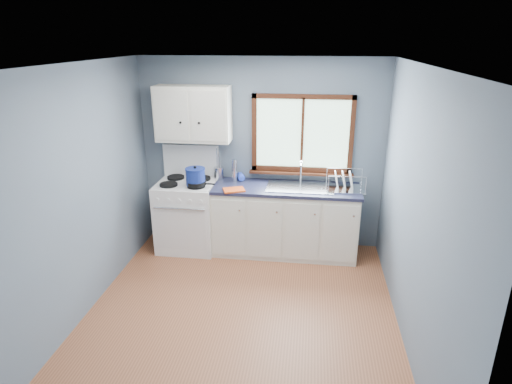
# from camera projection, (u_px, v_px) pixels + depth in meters

# --- Properties ---
(floor) EXTENTS (3.20, 3.60, 0.02)m
(floor) POSITION_uv_depth(u_px,v_px,m) (240.00, 318.00, 4.42)
(floor) COLOR #9A5837
(floor) RESTS_ON ground
(ceiling) EXTENTS (3.20, 3.60, 0.02)m
(ceiling) POSITION_uv_depth(u_px,v_px,m) (236.00, 64.00, 3.55)
(ceiling) COLOR white
(ceiling) RESTS_ON wall_back
(wall_back) EXTENTS (3.20, 0.02, 2.50)m
(wall_back) POSITION_uv_depth(u_px,v_px,m) (261.00, 154.00, 5.67)
(wall_back) COLOR slate
(wall_back) RESTS_ON ground
(wall_front) EXTENTS (3.20, 0.02, 2.50)m
(wall_front) POSITION_uv_depth(u_px,v_px,m) (182.00, 328.00, 2.30)
(wall_front) COLOR slate
(wall_front) RESTS_ON ground
(wall_left) EXTENTS (0.02, 3.60, 2.50)m
(wall_left) POSITION_uv_depth(u_px,v_px,m) (76.00, 197.00, 4.18)
(wall_left) COLOR slate
(wall_left) RESTS_ON ground
(wall_right) EXTENTS (0.02, 3.60, 2.50)m
(wall_right) POSITION_uv_depth(u_px,v_px,m) (417.00, 213.00, 3.79)
(wall_right) COLOR slate
(wall_right) RESTS_ON ground
(gas_range) EXTENTS (0.76, 0.69, 1.36)m
(gas_range) POSITION_uv_depth(u_px,v_px,m) (188.00, 213.00, 5.73)
(gas_range) COLOR white
(gas_range) RESTS_ON floor
(base_cabinets) EXTENTS (1.85, 0.60, 0.88)m
(base_cabinets) POSITION_uv_depth(u_px,v_px,m) (285.00, 223.00, 5.62)
(base_cabinets) COLOR silver
(base_cabinets) RESTS_ON floor
(countertop) EXTENTS (1.89, 0.64, 0.04)m
(countertop) POSITION_uv_depth(u_px,v_px,m) (286.00, 188.00, 5.45)
(countertop) COLOR black
(countertop) RESTS_ON base_cabinets
(sink) EXTENTS (0.84, 0.46, 0.44)m
(sink) POSITION_uv_depth(u_px,v_px,m) (300.00, 192.00, 5.44)
(sink) COLOR silver
(sink) RESTS_ON countertop
(window) EXTENTS (1.36, 0.10, 1.03)m
(window) POSITION_uv_depth(u_px,v_px,m) (302.00, 140.00, 5.49)
(window) COLOR #9EC6A8
(window) RESTS_ON wall_back
(upper_cabinets) EXTENTS (0.95, 0.35, 0.70)m
(upper_cabinets) POSITION_uv_depth(u_px,v_px,m) (193.00, 114.00, 5.41)
(upper_cabinets) COLOR silver
(upper_cabinets) RESTS_ON wall_back
(skillet) EXTENTS (0.36, 0.24, 0.05)m
(skillet) POSITION_uv_depth(u_px,v_px,m) (197.00, 183.00, 5.38)
(skillet) COLOR black
(skillet) RESTS_ON gas_range
(stockpot) EXTENTS (0.25, 0.25, 0.25)m
(stockpot) POSITION_uv_depth(u_px,v_px,m) (195.00, 176.00, 5.37)
(stockpot) COLOR navy
(stockpot) RESTS_ON gas_range
(utensil_crock) EXTENTS (0.15, 0.15, 0.42)m
(utensil_crock) POSITION_uv_depth(u_px,v_px,m) (219.00, 173.00, 5.71)
(utensil_crock) COLOR silver
(utensil_crock) RESTS_ON countertop
(thermos) EXTENTS (0.08, 0.08, 0.30)m
(thermos) POSITION_uv_depth(u_px,v_px,m) (234.00, 171.00, 5.60)
(thermos) COLOR silver
(thermos) RESTS_ON countertop
(soap_bottle) EXTENTS (0.11, 0.11, 0.24)m
(soap_bottle) POSITION_uv_depth(u_px,v_px,m) (242.00, 173.00, 5.59)
(soap_bottle) COLOR blue
(soap_bottle) RESTS_ON countertop
(dish_towel) EXTENTS (0.31, 0.27, 0.02)m
(dish_towel) POSITION_uv_depth(u_px,v_px,m) (234.00, 190.00, 5.31)
(dish_towel) COLOR #DC4D19
(dish_towel) RESTS_ON countertop
(dish_rack) EXTENTS (0.48, 0.38, 0.24)m
(dish_rack) POSITION_uv_depth(u_px,v_px,m) (344.00, 185.00, 5.33)
(dish_rack) COLOR silver
(dish_rack) RESTS_ON countertop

